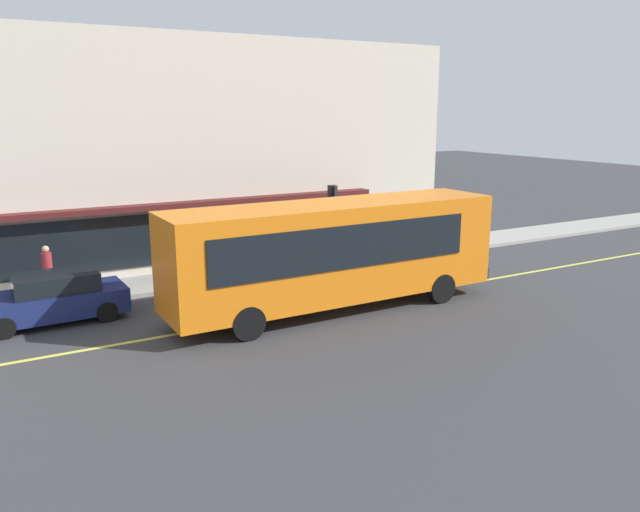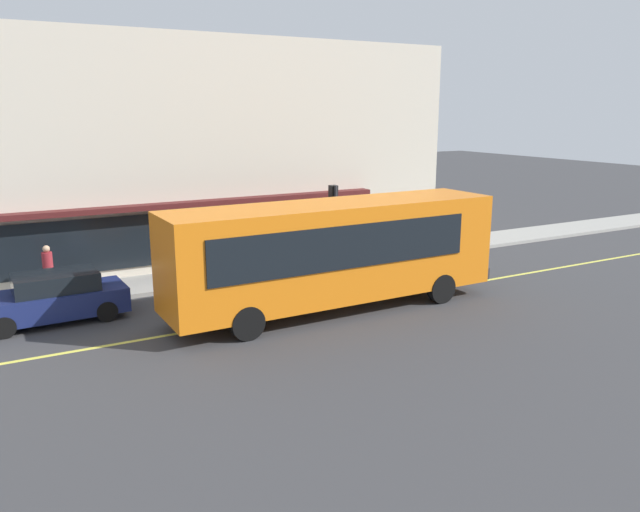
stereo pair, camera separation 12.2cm
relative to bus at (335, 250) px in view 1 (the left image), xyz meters
name	(u,v)px [view 1 (the left image)]	position (x,y,z in m)	size (l,w,h in m)	color
ground	(285,315)	(-1.68, 0.27, -1.99)	(120.00, 120.00, 0.00)	#38383A
sidewalk	(225,275)	(-1.68, 5.63, -1.91)	(80.00, 2.49, 0.15)	#9E9B93
lane_centre_stripe	(285,315)	(-1.68, 0.27, -1.98)	(36.00, 0.16, 0.01)	#D8D14C
storefront_building	(112,150)	(-4.28, 12.26, 2.61)	(27.79, 11.40, 9.20)	beige
bus	(335,250)	(0.00, 0.00, 0.00)	(11.16, 2.70, 3.50)	orange
traffic_light	(333,205)	(2.92, 5.14, 0.55)	(0.30, 0.52, 3.20)	#2D2D33
car_navy	(53,299)	(-8.13, 3.16, -1.24)	(4.36, 1.98, 1.52)	navy
pedestrian_by_curb	(187,247)	(-2.97, 6.18, -0.77)	(0.34, 0.34, 1.77)	black
pedestrian_waiting	(463,224)	(9.84, 4.94, -0.79)	(0.34, 0.34, 1.73)	black
pedestrian_at_corner	(47,266)	(-7.98, 5.66, -0.78)	(0.34, 0.34, 1.75)	black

